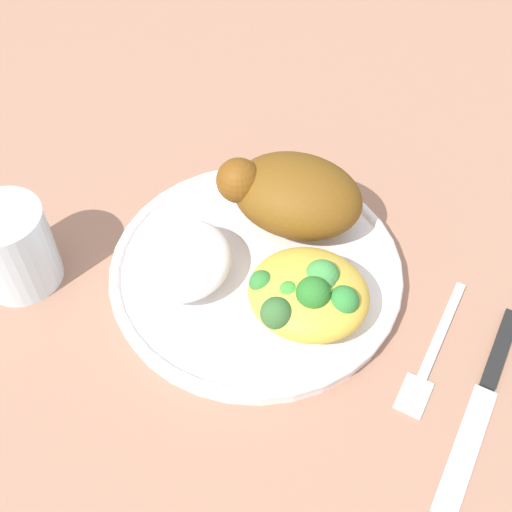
{
  "coord_description": "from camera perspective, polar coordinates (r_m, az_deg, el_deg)",
  "views": [
    {
      "loc": [
        -0.12,
        0.33,
        0.45
      ],
      "look_at": [
        0.0,
        0.0,
        0.03
      ],
      "focal_mm": 44.98,
      "sensor_mm": 36.0,
      "label": 1
    }
  ],
  "objects": [
    {
      "name": "roasted_chicken",
      "position": [
        0.57,
        3.2,
        5.52
      ],
      "size": [
        0.13,
        0.09,
        0.06
      ],
      "color": "brown",
      "rests_on": "plate"
    },
    {
      "name": "fork",
      "position": [
        0.54,
        15.44,
        -8.11
      ],
      "size": [
        0.03,
        0.14,
        0.01
      ],
      "color": "silver",
      "rests_on": "ground_plane"
    },
    {
      "name": "mac_cheese_with_broccoli",
      "position": [
        0.51,
        4.74,
        -3.27
      ],
      "size": [
        0.1,
        0.09,
        0.05
      ],
      "color": "gold",
      "rests_on": "plate"
    },
    {
      "name": "plate",
      "position": [
        0.56,
        0.0,
        -1.23
      ],
      "size": [
        0.26,
        0.26,
        0.02
      ],
      "color": "white",
      "rests_on": "ground_plane"
    },
    {
      "name": "rice_pile",
      "position": [
        0.54,
        -6.57,
        -0.31
      ],
      "size": [
        0.08,
        0.09,
        0.04
      ],
      "primitive_type": "ellipsoid",
      "color": "white",
      "rests_on": "plate"
    },
    {
      "name": "water_glass",
      "position": [
        0.58,
        -20.85,
        0.7
      ],
      "size": [
        0.07,
        0.07,
        0.08
      ],
      "primitive_type": "cylinder",
      "color": "silver",
      "rests_on": "ground_plane"
    },
    {
      "name": "ground_plane",
      "position": [
        0.57,
        0.0,
        -1.84
      ],
      "size": [
        2.0,
        2.0,
        0.0
      ],
      "primitive_type": "plane",
      "color": "#A17159"
    },
    {
      "name": "knife",
      "position": [
        0.54,
        19.91,
        -10.83
      ],
      "size": [
        0.04,
        0.19,
        0.01
      ],
      "color": "black",
      "rests_on": "ground_plane"
    }
  ]
}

